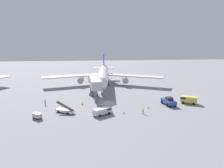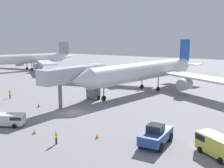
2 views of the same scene
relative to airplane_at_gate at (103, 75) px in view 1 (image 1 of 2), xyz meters
The scene contains 13 objects.
ground_plane 27.27m from the airplane_at_gate, 90.89° to the right, with size 300.00×300.00×0.00m, color gray.
airplane_at_gate is the anchor object (origin of this frame).
jet_bridge 21.67m from the airplane_at_gate, 101.67° to the right, with size 3.83×16.14×7.55m.
pushback_tug 36.09m from the airplane_at_gate, 59.88° to the right, with size 3.42×6.00×2.58m.
belt_loader_truck 37.60m from the airplane_at_gate, 110.30° to the right, with size 5.55×4.61×2.83m.
service_van_mid_left 38.12m from the airplane_at_gate, 94.27° to the right, with size 5.39×4.59×1.83m.
service_van_near_left 39.11m from the airplane_at_gate, 50.39° to the right, with size 5.29×4.27×2.27m.
baggage_cart_outer_right 43.91m from the airplane_at_gate, 116.56° to the right, with size 2.64×2.54×1.43m.
ground_crew_worker_foreground 39.25m from the airplane_at_gate, 77.92° to the right, with size 0.41×0.41×1.66m.
ground_crew_worker_midground 33.40m from the airplane_at_gate, 126.71° to the right, with size 0.40×0.40×1.86m.
safety_cone_alpha 35.71m from the airplane_at_gate, 72.04° to the right, with size 0.40×0.40×0.61m.
safety_cone_bravo 29.40m from the airplane_at_gate, 106.79° to the right, with size 0.51×0.51×0.77m.
safety_cone_charlie 37.92m from the airplane_at_gate, 85.41° to the right, with size 0.42×0.42×0.64m.
Camera 1 is at (-6.16, -67.82, 19.65)m, focal length 35.67 mm.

